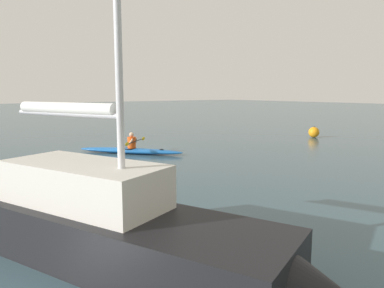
{
  "coord_description": "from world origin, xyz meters",
  "views": [
    {
      "loc": [
        7.53,
        15.95,
        2.88
      ],
      "look_at": [
        -1.12,
        4.32,
        0.78
      ],
      "focal_mm": 34.25,
      "sensor_mm": 36.0,
      "label": 1
    }
  ],
  "objects_px": {
    "sailboat_nearest_dock": "(104,222)",
    "mooring_buoy_red_near": "(314,132)",
    "kayaker": "(132,142)",
    "kayak": "(130,151)"
  },
  "relations": [
    {
      "from": "sailboat_nearest_dock",
      "to": "mooring_buoy_red_near",
      "type": "bearing_deg",
      "value": -155.17
    },
    {
      "from": "sailboat_nearest_dock",
      "to": "kayaker",
      "type": "bearing_deg",
      "value": -119.89
    },
    {
      "from": "kayak",
      "to": "mooring_buoy_red_near",
      "type": "distance_m",
      "value": 12.15
    },
    {
      "from": "mooring_buoy_red_near",
      "to": "kayak",
      "type": "bearing_deg",
      "value": -6.94
    },
    {
      "from": "mooring_buoy_red_near",
      "to": "sailboat_nearest_dock",
      "type": "bearing_deg",
      "value": 24.83
    },
    {
      "from": "kayak",
      "to": "sailboat_nearest_dock",
      "type": "distance_m",
      "value": 10.95
    },
    {
      "from": "sailboat_nearest_dock",
      "to": "mooring_buoy_red_near",
      "type": "relative_size",
      "value": 12.83
    },
    {
      "from": "sailboat_nearest_dock",
      "to": "kayak",
      "type": "bearing_deg",
      "value": -119.39
    },
    {
      "from": "kayaker",
      "to": "sailboat_nearest_dock",
      "type": "relative_size",
      "value": 0.2
    },
    {
      "from": "kayak",
      "to": "kayaker",
      "type": "xyz_separation_m",
      "value": [
        -0.07,
        0.08,
        0.43
      ]
    }
  ]
}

